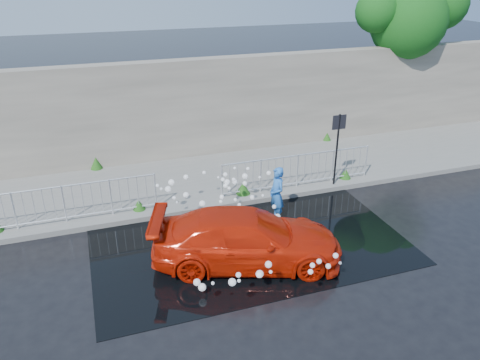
% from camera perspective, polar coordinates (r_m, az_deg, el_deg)
% --- Properties ---
extents(ground, '(90.00, 90.00, 0.00)m').
position_cam_1_polar(ground, '(11.52, 0.28, -10.38)').
color(ground, black).
rests_on(ground, ground).
extents(pavement, '(30.00, 4.00, 0.15)m').
position_cam_1_polar(pavement, '(15.67, -5.68, -0.05)').
color(pavement, slate).
rests_on(pavement, ground).
extents(curb, '(30.00, 0.25, 0.16)m').
position_cam_1_polar(curb, '(13.93, -3.75, -3.33)').
color(curb, slate).
rests_on(curb, ground).
extents(retaining_wall, '(30.00, 0.60, 3.50)m').
position_cam_1_polar(retaining_wall, '(17.05, -7.70, 8.49)').
color(retaining_wall, '#655F55').
rests_on(retaining_wall, pavement).
extents(puddle, '(8.00, 5.00, 0.01)m').
position_cam_1_polar(puddle, '(12.44, 0.97, -7.41)').
color(puddle, black).
rests_on(puddle, ground).
extents(sign_post, '(0.45, 0.06, 2.50)m').
position_cam_1_polar(sign_post, '(14.86, 11.83, 4.99)').
color(sign_post, black).
rests_on(sign_post, ground).
extents(tree, '(4.88, 3.05, 6.25)m').
position_cam_1_polar(tree, '(20.78, 20.24, 18.20)').
color(tree, '#332114').
rests_on(tree, ground).
extents(railing_left, '(5.05, 0.05, 1.10)m').
position_cam_1_polar(railing_left, '(13.62, -20.69, -2.59)').
color(railing_left, silver).
rests_on(railing_left, pavement).
extents(railing_right, '(5.05, 0.05, 1.10)m').
position_cam_1_polar(railing_right, '(14.89, 7.02, 1.28)').
color(railing_right, silver).
rests_on(railing_right, pavement).
extents(weeds, '(12.17, 3.93, 0.42)m').
position_cam_1_polar(weeds, '(15.10, -6.57, -0.02)').
color(weeds, '#144C15').
rests_on(weeds, pavement).
extents(water_spray, '(3.48, 5.39, 1.02)m').
position_cam_1_polar(water_spray, '(12.13, -0.93, -4.52)').
color(water_spray, white).
rests_on(water_spray, ground).
extents(red_car, '(4.89, 3.14, 1.32)m').
position_cam_1_polar(red_car, '(11.30, 0.87, -7.15)').
color(red_car, red).
rests_on(red_car, ground).
extents(person, '(0.41, 0.61, 1.61)m').
position_cam_1_polar(person, '(13.06, 4.50, -1.79)').
color(person, blue).
rests_on(person, ground).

